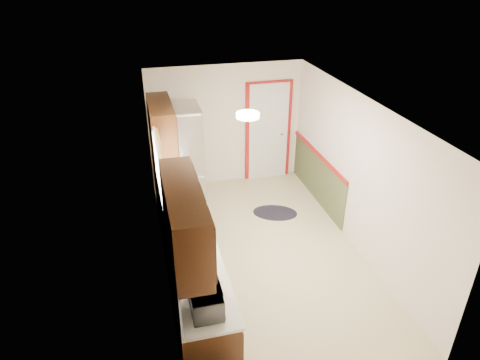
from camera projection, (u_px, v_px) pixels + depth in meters
room_shell at (263, 185)px, 6.21m from camera, size 3.20×5.20×2.52m
kitchen_run at (183, 230)px, 5.88m from camera, size 0.63×4.00×2.20m
back_wall_trim at (279, 141)px, 8.46m from camera, size 1.12×2.30×2.08m
ceiling_fixture at (248, 115)px, 5.43m from camera, size 0.30×0.30×0.06m
microwave at (206, 297)px, 4.33m from camera, size 0.27×0.48×0.32m
refrigerator at (180, 158)px, 7.62m from camera, size 0.79×0.79×1.90m
rug at (275, 213)px, 7.78m from camera, size 0.94×0.78×0.01m
cooktop at (172, 168)px, 7.27m from camera, size 0.54×0.65×0.02m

